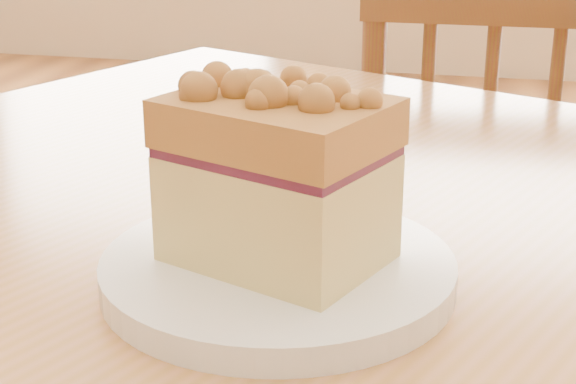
% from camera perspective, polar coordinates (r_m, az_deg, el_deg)
% --- Properties ---
extents(cafe_table_main, '(1.56, 1.34, 0.75)m').
position_cam_1_polar(cafe_table_main, '(0.71, 11.06, -9.39)').
color(cafe_table_main, '#B67947').
rests_on(cafe_table_main, ground).
extents(cafe_chair_main, '(0.40, 0.40, 0.88)m').
position_cam_1_polar(cafe_chair_main, '(1.47, 12.12, -2.93)').
color(cafe_chair_main, '#582B18').
rests_on(cafe_chair_main, ground).
extents(plate, '(0.23, 0.23, 0.02)m').
position_cam_1_polar(plate, '(0.59, -0.66, -5.18)').
color(plate, white).
rests_on(plate, cafe_table_main).
extents(cake_slice, '(0.16, 0.14, 0.12)m').
position_cam_1_polar(cake_slice, '(0.56, -0.69, 1.30)').
color(cake_slice, tan).
rests_on(cake_slice, plate).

